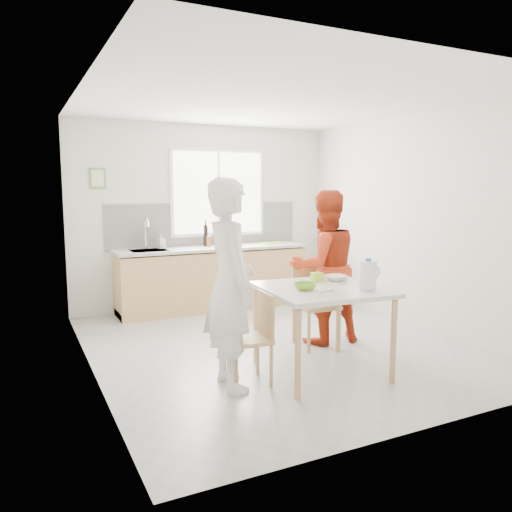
# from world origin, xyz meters

# --- Properties ---
(ground) EXTENTS (4.50, 4.50, 0.00)m
(ground) POSITION_xyz_m (0.00, 0.00, 0.00)
(ground) COLOR #B7B7B2
(ground) RESTS_ON ground
(room_shell) EXTENTS (4.50, 4.50, 4.50)m
(room_shell) POSITION_xyz_m (0.00, 0.00, 1.64)
(room_shell) COLOR silver
(room_shell) RESTS_ON ground
(window) EXTENTS (1.50, 0.06, 1.30)m
(window) POSITION_xyz_m (0.20, 2.23, 1.70)
(window) COLOR white
(window) RESTS_ON room_shell
(backsplash) EXTENTS (3.00, 0.02, 0.65)m
(backsplash) POSITION_xyz_m (0.00, 2.24, 1.23)
(backsplash) COLOR white
(backsplash) RESTS_ON room_shell
(picture_frame) EXTENTS (0.22, 0.03, 0.28)m
(picture_frame) POSITION_xyz_m (-1.55, 2.23, 1.90)
(picture_frame) COLOR #5B9B46
(picture_frame) RESTS_ON room_shell
(kitchen_counter) EXTENTS (2.84, 0.64, 1.37)m
(kitchen_counter) POSITION_xyz_m (-0.00, 1.95, 0.42)
(kitchen_counter) COLOR tan
(kitchen_counter) RESTS_ON ground
(dining_table) EXTENTS (1.17, 1.17, 0.84)m
(dining_table) POSITION_xyz_m (-0.03, -0.94, 0.75)
(dining_table) COLOR silver
(dining_table) RESTS_ON ground
(chair_left) EXTENTS (0.41, 0.41, 0.83)m
(chair_left) POSITION_xyz_m (-0.71, -0.89, 0.46)
(chair_left) COLOR tan
(chair_left) RESTS_ON ground
(chair_far) EXTENTS (0.47, 0.47, 0.94)m
(chair_far) POSITION_xyz_m (0.39, -0.15, 0.51)
(chair_far) COLOR tan
(chair_far) RESTS_ON ground
(person_white) EXTENTS (0.50, 0.71, 1.86)m
(person_white) POSITION_xyz_m (-0.94, -0.87, 0.93)
(person_white) COLOR white
(person_white) RESTS_ON ground
(person_red) EXTENTS (0.90, 0.73, 1.74)m
(person_red) POSITION_xyz_m (0.54, -0.13, 0.87)
(person_red) COLOR red
(person_red) RESTS_ON ground
(bowl_green) EXTENTS (0.22, 0.22, 0.06)m
(bowl_green) POSITION_xyz_m (-0.23, -0.98, 0.87)
(bowl_green) COLOR #7DBA2B
(bowl_green) RESTS_ON dining_table
(bowl_white) EXTENTS (0.24, 0.24, 0.05)m
(bowl_white) POSITION_xyz_m (0.29, -0.72, 0.86)
(bowl_white) COLOR white
(bowl_white) RESTS_ON dining_table
(milk_jug) EXTENTS (0.22, 0.16, 0.28)m
(milk_jug) POSITION_xyz_m (0.27, -1.25, 0.99)
(milk_jug) COLOR white
(milk_jug) RESTS_ON dining_table
(green_box) EXTENTS (0.11, 0.11, 0.09)m
(green_box) POSITION_xyz_m (0.09, -0.67, 0.88)
(green_box) COLOR #A5D531
(green_box) RESTS_ON dining_table
(spoon) EXTENTS (0.16, 0.05, 0.01)m
(spoon) POSITION_xyz_m (-0.13, -1.16, 0.85)
(spoon) COLOR #A5A5AA
(spoon) RESTS_ON dining_table
(cutting_board) EXTENTS (0.39, 0.31, 0.01)m
(cutting_board) POSITION_xyz_m (0.94, 1.96, 0.93)
(cutting_board) COLOR #94D230
(cutting_board) RESTS_ON kitchen_counter
(wine_bottle_a) EXTENTS (0.07, 0.07, 0.32)m
(wine_bottle_a) POSITION_xyz_m (-0.08, 2.05, 1.08)
(wine_bottle_a) COLOR black
(wine_bottle_a) RESTS_ON kitchen_counter
(wine_bottle_b) EXTENTS (0.07, 0.07, 0.30)m
(wine_bottle_b) POSITION_xyz_m (0.13, 2.09, 1.07)
(wine_bottle_b) COLOR black
(wine_bottle_b) RESTS_ON kitchen_counter
(jar_amber) EXTENTS (0.06, 0.06, 0.16)m
(jar_amber) POSITION_xyz_m (-0.07, 1.95, 1.00)
(jar_amber) COLOR brown
(jar_amber) RESTS_ON kitchen_counter
(soap_bottle) EXTENTS (0.12, 0.12, 0.21)m
(soap_bottle) POSITION_xyz_m (-0.74, 2.09, 1.02)
(soap_bottle) COLOR #999999
(soap_bottle) RESTS_ON kitchen_counter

